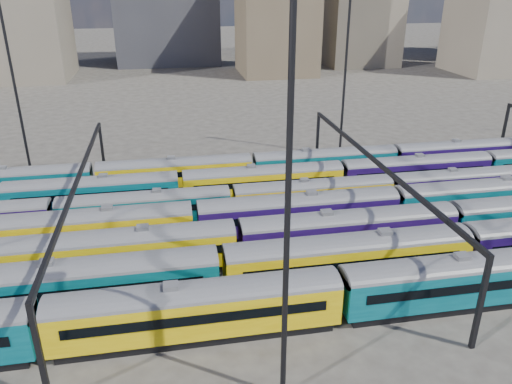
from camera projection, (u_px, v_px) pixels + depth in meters
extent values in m
plane|color=#3C3732|center=(281.00, 234.00, 53.76)|extent=(500.00, 500.00, 0.00)
cube|color=black|center=(198.00, 332.00, 38.39)|extent=(20.76, 2.69, 0.76)
cube|color=#C6A007|center=(197.00, 311.00, 37.61)|extent=(21.86, 3.17, 3.17)
cylinder|color=#4C4C51|center=(196.00, 293.00, 36.98)|extent=(21.86, 3.17, 3.17)
cube|color=black|center=(199.00, 320.00, 36.01)|extent=(19.23, 0.06, 0.82)
cube|color=black|center=(196.00, 294.00, 38.91)|extent=(19.23, 0.06, 0.82)
cube|color=slate|center=(196.00, 284.00, 36.65)|extent=(1.09, 0.98, 0.38)
cube|color=black|center=(464.00, 300.00, 42.14)|extent=(20.76, 2.69, 0.76)
cube|color=#054652|center=(468.00, 281.00, 41.36)|extent=(21.86, 3.17, 3.17)
cylinder|color=#4C4C51|center=(472.00, 264.00, 40.73)|extent=(21.86, 3.17, 3.17)
cube|color=black|center=(481.00, 288.00, 39.76)|extent=(19.23, 0.06, 0.82)
cube|color=black|center=(459.00, 267.00, 42.66)|extent=(19.23, 0.06, 0.82)
cube|color=slate|center=(473.00, 255.00, 40.40)|extent=(1.09, 0.98, 0.38)
cube|color=black|center=(85.00, 306.00, 41.40)|extent=(21.06, 2.73, 0.78)
cube|color=#054652|center=(82.00, 286.00, 40.61)|extent=(22.17, 3.22, 3.22)
cylinder|color=#4C4C51|center=(79.00, 269.00, 39.98)|extent=(22.17, 3.22, 3.22)
cube|color=black|center=(79.00, 293.00, 38.99)|extent=(19.51, 0.06, 0.83)
cube|color=black|center=(84.00, 271.00, 41.93)|extent=(19.51, 0.06, 0.83)
cube|color=slate|center=(78.00, 260.00, 39.64)|extent=(1.11, 1.00, 0.39)
cube|color=black|center=(346.00, 278.00, 45.20)|extent=(21.06, 2.73, 0.78)
cube|color=#C6A007|center=(348.00, 259.00, 44.41)|extent=(22.17, 3.22, 3.22)
cylinder|color=#4C4C51|center=(349.00, 244.00, 43.78)|extent=(22.17, 3.22, 3.22)
cube|color=black|center=(355.00, 265.00, 42.79)|extent=(19.51, 0.06, 0.83)
cube|color=black|center=(342.00, 247.00, 45.73)|extent=(19.51, 0.06, 0.83)
cube|color=slate|center=(350.00, 235.00, 43.44)|extent=(1.11, 1.00, 0.39)
cube|color=black|center=(120.00, 271.00, 46.34)|extent=(20.45, 2.65, 0.75)
cube|color=#C6A007|center=(118.00, 253.00, 45.57)|extent=(21.53, 3.12, 3.12)
cylinder|color=#4C4C51|center=(116.00, 238.00, 44.95)|extent=(21.53, 3.12, 3.12)
cube|color=black|center=(116.00, 258.00, 43.99)|extent=(18.94, 0.06, 0.81)
cube|color=black|center=(119.00, 241.00, 46.85)|extent=(18.94, 0.06, 0.81)
cube|color=slate|center=(115.00, 230.00, 44.62)|extent=(1.08, 0.97, 0.38)
cube|color=black|center=(347.00, 250.00, 50.03)|extent=(20.45, 2.65, 0.75)
cube|color=#17083C|center=(348.00, 232.00, 49.26)|extent=(21.53, 3.12, 3.12)
cylinder|color=#4C4C51|center=(349.00, 218.00, 48.65)|extent=(21.53, 3.12, 3.12)
cube|color=black|center=(354.00, 237.00, 47.69)|extent=(18.94, 0.06, 0.81)
cube|color=black|center=(343.00, 222.00, 50.54)|extent=(18.94, 0.06, 0.81)
cube|color=slate|center=(350.00, 211.00, 48.32)|extent=(1.08, 0.97, 0.38)
cube|color=black|center=(87.00, 248.00, 50.25)|extent=(20.32, 2.64, 0.75)
cube|color=#C6A007|center=(84.00, 231.00, 49.49)|extent=(21.39, 3.10, 3.10)
cylinder|color=#4C4C51|center=(82.00, 217.00, 48.88)|extent=(21.39, 3.10, 3.10)
cube|color=black|center=(81.00, 236.00, 47.93)|extent=(18.82, 0.06, 0.80)
cube|color=black|center=(86.00, 221.00, 50.76)|extent=(18.82, 0.06, 0.80)
cube|color=slate|center=(81.00, 210.00, 48.55)|extent=(1.07, 0.96, 0.37)
cube|color=black|center=(298.00, 230.00, 53.92)|extent=(20.32, 2.64, 0.75)
cube|color=#17083C|center=(298.00, 214.00, 53.16)|extent=(21.39, 3.10, 3.10)
cylinder|color=#4C4C51|center=(299.00, 201.00, 52.55)|extent=(21.39, 3.10, 3.10)
cube|color=black|center=(302.00, 217.00, 51.60)|extent=(18.82, 0.06, 0.80)
cube|color=black|center=(295.00, 205.00, 54.43)|extent=(18.82, 0.06, 0.80)
cube|color=slate|center=(299.00, 194.00, 52.22)|extent=(1.07, 0.96, 0.37)
cube|color=black|center=(482.00, 214.00, 57.59)|extent=(20.32, 2.64, 0.75)
cube|color=#054652|center=(485.00, 199.00, 56.83)|extent=(21.39, 3.10, 3.10)
cylinder|color=#4C4C51|center=(487.00, 186.00, 56.22)|extent=(21.39, 3.10, 3.10)
cube|color=black|center=(494.00, 201.00, 55.27)|extent=(18.82, 0.06, 0.80)
cube|color=black|center=(478.00, 190.00, 58.11)|extent=(18.82, 0.06, 0.80)
cube|color=slate|center=(489.00, 179.00, 55.89)|extent=(1.07, 0.96, 0.37)
cube|color=black|center=(147.00, 222.00, 55.77)|extent=(17.71, 2.30, 0.65)
cube|color=#054652|center=(145.00, 209.00, 55.10)|extent=(18.64, 2.70, 2.70)
cylinder|color=#4C4C51|center=(144.00, 197.00, 54.57)|extent=(18.64, 2.70, 2.70)
cube|color=black|center=(145.00, 211.00, 53.74)|extent=(16.40, 0.06, 0.70)
cube|color=black|center=(145.00, 201.00, 56.21)|extent=(16.40, 0.06, 0.70)
cube|color=slate|center=(144.00, 191.00, 54.29)|extent=(0.93, 0.84, 0.33)
cube|color=black|center=(312.00, 209.00, 58.98)|extent=(17.71, 2.30, 0.65)
cube|color=#C6A007|center=(313.00, 196.00, 58.32)|extent=(18.64, 2.70, 2.70)
cylinder|color=#4C4C51|center=(314.00, 185.00, 57.78)|extent=(18.64, 2.70, 2.70)
cube|color=black|center=(317.00, 198.00, 56.95)|extent=(16.40, 0.06, 0.70)
cube|color=black|center=(310.00, 189.00, 59.43)|extent=(16.40, 0.06, 0.70)
cube|color=slate|center=(314.00, 179.00, 57.50)|extent=(0.93, 0.84, 0.33)
cube|color=black|center=(461.00, 197.00, 62.19)|extent=(17.71, 2.30, 0.65)
cube|color=#17083C|center=(463.00, 184.00, 61.53)|extent=(18.64, 2.70, 2.70)
cylinder|color=#4C4C51|center=(465.00, 174.00, 60.99)|extent=(18.64, 2.70, 2.70)
cube|color=black|center=(470.00, 186.00, 60.16)|extent=(16.40, 0.06, 0.70)
cube|color=black|center=(457.00, 178.00, 62.64)|extent=(16.40, 0.06, 0.70)
cube|color=slate|center=(466.00, 169.00, 60.71)|extent=(0.93, 0.84, 0.33)
cube|color=black|center=(95.00, 208.00, 59.26)|extent=(18.78, 2.44, 0.69)
cube|color=#054652|center=(93.00, 194.00, 58.56)|extent=(19.77, 2.87, 2.87)
cylinder|color=#4C4C51|center=(92.00, 183.00, 57.99)|extent=(19.77, 2.87, 2.87)
cube|color=black|center=(92.00, 196.00, 57.11)|extent=(17.40, 0.06, 0.74)
cube|color=black|center=(94.00, 186.00, 59.73)|extent=(17.40, 0.06, 0.74)
cube|color=slate|center=(91.00, 176.00, 57.69)|extent=(0.99, 0.89, 0.35)
cube|color=black|center=(263.00, 195.00, 62.66)|extent=(18.78, 2.44, 0.69)
cube|color=#C6A007|center=(263.00, 182.00, 61.96)|extent=(19.77, 2.87, 2.87)
cylinder|color=#4C4C51|center=(263.00, 171.00, 61.39)|extent=(19.77, 2.87, 2.87)
cube|color=black|center=(266.00, 184.00, 60.51)|extent=(17.40, 0.06, 0.74)
cube|color=black|center=(261.00, 175.00, 63.13)|extent=(17.40, 0.06, 0.74)
cube|color=slate|center=(263.00, 165.00, 61.09)|extent=(0.99, 0.89, 0.35)
cube|color=black|center=(414.00, 184.00, 66.06)|extent=(18.78, 2.44, 0.69)
cube|color=#17083C|center=(415.00, 171.00, 65.36)|extent=(19.77, 2.87, 2.87)
cylinder|color=#4C4C51|center=(417.00, 161.00, 64.79)|extent=(19.77, 2.87, 2.87)
cube|color=black|center=(421.00, 173.00, 63.91)|extent=(17.40, 0.06, 0.74)
cube|color=black|center=(411.00, 165.00, 66.54)|extent=(17.40, 0.06, 0.74)
cube|color=slate|center=(418.00, 155.00, 64.49)|extent=(0.99, 0.89, 0.35)
cube|color=black|center=(12.00, 197.00, 62.02)|extent=(18.66, 2.42, 0.69)
cube|color=#054652|center=(9.00, 184.00, 61.32)|extent=(19.64, 2.85, 2.85)
cylinder|color=#4C4C51|center=(7.00, 173.00, 60.76)|extent=(19.64, 2.85, 2.85)
cube|color=black|center=(6.00, 186.00, 59.88)|extent=(17.29, 0.06, 0.74)
cube|color=black|center=(12.00, 177.00, 62.49)|extent=(17.29, 0.06, 0.74)
cube|color=slate|center=(6.00, 168.00, 60.46)|extent=(0.98, 0.88, 0.34)
cube|color=black|center=(176.00, 186.00, 65.40)|extent=(18.66, 2.42, 0.69)
cube|color=#C6A007|center=(175.00, 173.00, 64.70)|extent=(19.64, 2.85, 2.85)
cylinder|color=#4C4C51|center=(175.00, 163.00, 64.14)|extent=(19.64, 2.85, 2.85)
cube|color=black|center=(176.00, 175.00, 63.26)|extent=(17.29, 0.06, 0.74)
cube|color=black|center=(175.00, 167.00, 65.87)|extent=(17.29, 0.06, 0.74)
cube|color=slate|center=(174.00, 158.00, 63.84)|extent=(0.98, 0.88, 0.34)
cube|color=black|center=(324.00, 176.00, 68.78)|extent=(18.66, 2.42, 0.69)
cube|color=#054652|center=(325.00, 164.00, 68.08)|extent=(19.64, 2.85, 2.85)
cylinder|color=#4C4C51|center=(326.00, 154.00, 67.52)|extent=(19.64, 2.85, 2.85)
cube|color=black|center=(328.00, 165.00, 66.64)|extent=(17.29, 0.06, 0.74)
cube|color=black|center=(322.00, 158.00, 69.25)|extent=(17.29, 0.06, 0.74)
cube|color=slate|center=(326.00, 148.00, 67.22)|extent=(0.98, 0.88, 0.34)
cube|color=black|center=(458.00, 166.00, 72.16)|extent=(18.66, 2.42, 0.69)
cube|color=#17083C|center=(460.00, 155.00, 71.46)|extent=(19.64, 2.85, 2.85)
cylinder|color=#4C4C51|center=(462.00, 145.00, 70.90)|extent=(19.64, 2.85, 2.85)
cube|color=black|center=(466.00, 156.00, 70.02)|extent=(17.29, 0.06, 0.74)
cube|color=black|center=(455.00, 149.00, 72.63)|extent=(17.29, 0.06, 0.74)
cube|color=slate|center=(463.00, 140.00, 70.60)|extent=(0.98, 0.88, 0.34)
cube|color=black|center=(40.00, 356.00, 30.77)|extent=(0.35, 0.35, 8.00)
cube|color=black|center=(103.00, 152.00, 66.90)|extent=(0.35, 0.35, 8.00)
cube|color=black|center=(77.00, 180.00, 47.34)|extent=(0.30, 40.00, 0.45)
cube|color=black|center=(481.00, 303.00, 35.78)|extent=(0.35, 0.35, 8.00)
cube|color=black|center=(317.00, 140.00, 71.91)|extent=(0.35, 0.35, 8.00)
cube|color=black|center=(375.00, 161.00, 52.34)|extent=(0.30, 40.00, 0.45)
cube|color=black|center=(504.00, 129.00, 76.92)|extent=(0.35, 0.35, 8.00)
cylinder|color=black|center=(15.00, 88.00, 63.68)|extent=(0.36, 0.36, 25.00)
cylinder|color=black|center=(287.00, 228.00, 28.11)|extent=(0.36, 0.36, 25.00)
cylinder|color=black|center=(345.00, 74.00, 73.00)|extent=(0.36, 0.36, 25.00)
cube|color=#38383F|center=(166.00, 6.00, 156.51)|extent=(31.45, 23.82, 34.83)
cube|color=brown|center=(276.00, 11.00, 138.23)|extent=(20.53, 21.40, 33.97)
cube|color=#665B4C|center=(359.00, 22.00, 155.03)|extent=(21.40, 20.66, 25.64)
cube|color=#665B4C|center=(490.00, 14.00, 139.73)|extent=(16.30, 22.06, 32.15)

